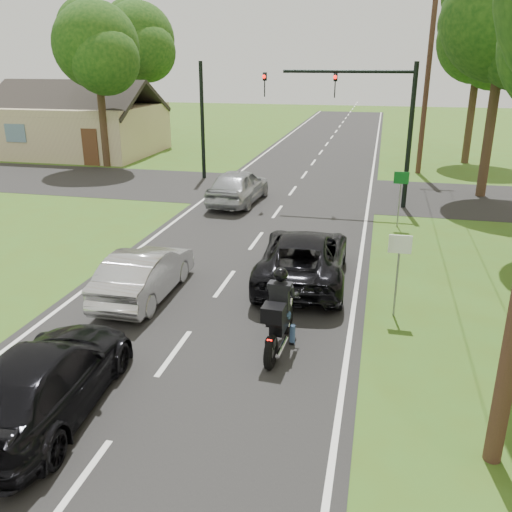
{
  "coord_description": "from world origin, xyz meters",
  "views": [
    {
      "loc": [
        4.09,
        -9.76,
        6.05
      ],
      "look_at": [
        1.15,
        3.0,
        1.3
      ],
      "focal_mm": 38.0,
      "sensor_mm": 36.0,
      "label": 1
    }
  ],
  "objects_px": {
    "motorcycle_rider": "(279,319)",
    "silver_sedan": "(145,273)",
    "silver_suv": "(238,186)",
    "dark_car_behind": "(44,379)",
    "traffic_signal": "(366,109)",
    "sign_white": "(399,256)",
    "dark_suv": "(304,257)",
    "sign_green": "(401,186)",
    "utility_pole_far": "(427,79)"
  },
  "relations": [
    {
      "from": "dark_suv",
      "to": "sign_white",
      "type": "relative_size",
      "value": 2.45
    },
    {
      "from": "dark_car_behind",
      "to": "utility_pole_far",
      "type": "distance_m",
      "value": 26.04
    },
    {
      "from": "dark_suv",
      "to": "silver_sedan",
      "type": "height_order",
      "value": "dark_suv"
    },
    {
      "from": "motorcycle_rider",
      "to": "silver_sedan",
      "type": "bearing_deg",
      "value": 156.05
    },
    {
      "from": "dark_car_behind",
      "to": "sign_white",
      "type": "bearing_deg",
      "value": -143.27
    },
    {
      "from": "motorcycle_rider",
      "to": "dark_car_behind",
      "type": "relative_size",
      "value": 0.49
    },
    {
      "from": "traffic_signal",
      "to": "silver_sedan",
      "type": "bearing_deg",
      "value": -114.61
    },
    {
      "from": "motorcycle_rider",
      "to": "utility_pole_far",
      "type": "distance_m",
      "value": 22.17
    },
    {
      "from": "dark_car_behind",
      "to": "silver_suv",
      "type": "bearing_deg",
      "value": -93.02
    },
    {
      "from": "sign_white",
      "to": "motorcycle_rider",
      "type": "bearing_deg",
      "value": -136.59
    },
    {
      "from": "silver_suv",
      "to": "sign_green",
      "type": "xyz_separation_m",
      "value": [
        6.88,
        -2.09,
        0.81
      ]
    },
    {
      "from": "dark_suv",
      "to": "silver_suv",
      "type": "distance_m",
      "value": 9.26
    },
    {
      "from": "dark_suv",
      "to": "traffic_signal",
      "type": "distance_m",
      "value": 9.89
    },
    {
      "from": "dark_car_behind",
      "to": "sign_green",
      "type": "height_order",
      "value": "sign_green"
    },
    {
      "from": "silver_suv",
      "to": "dark_car_behind",
      "type": "bearing_deg",
      "value": 95.42
    },
    {
      "from": "silver_suv",
      "to": "dark_car_behind",
      "type": "distance_m",
      "value": 15.58
    },
    {
      "from": "dark_suv",
      "to": "dark_car_behind",
      "type": "distance_m",
      "value": 8.12
    },
    {
      "from": "silver_suv",
      "to": "sign_green",
      "type": "height_order",
      "value": "sign_green"
    },
    {
      "from": "silver_sedan",
      "to": "utility_pole_far",
      "type": "xyz_separation_m",
      "value": [
        8.04,
        19.31,
        4.41
      ]
    },
    {
      "from": "silver_sedan",
      "to": "sign_white",
      "type": "distance_m",
      "value": 6.61
    },
    {
      "from": "dark_car_behind",
      "to": "sign_white",
      "type": "height_order",
      "value": "sign_white"
    },
    {
      "from": "traffic_signal",
      "to": "utility_pole_far",
      "type": "xyz_separation_m",
      "value": [
        2.86,
        8.0,
        0.95
      ]
    },
    {
      "from": "dark_suv",
      "to": "silver_suv",
      "type": "relative_size",
      "value": 1.14
    },
    {
      "from": "traffic_signal",
      "to": "sign_white",
      "type": "bearing_deg",
      "value": -82.95
    },
    {
      "from": "dark_car_behind",
      "to": "sign_white",
      "type": "distance_m",
      "value": 8.29
    },
    {
      "from": "silver_suv",
      "to": "dark_car_behind",
      "type": "relative_size",
      "value": 0.97
    },
    {
      "from": "silver_sedan",
      "to": "utility_pole_far",
      "type": "bearing_deg",
      "value": -113.01
    },
    {
      "from": "motorcycle_rider",
      "to": "silver_suv",
      "type": "relative_size",
      "value": 0.5
    },
    {
      "from": "sign_white",
      "to": "dark_car_behind",
      "type": "bearing_deg",
      "value": -138.33
    },
    {
      "from": "dark_suv",
      "to": "traffic_signal",
      "type": "xyz_separation_m",
      "value": [
        1.2,
        9.21,
        3.4
      ]
    },
    {
      "from": "utility_pole_far",
      "to": "sign_green",
      "type": "bearing_deg",
      "value": -96.73
    },
    {
      "from": "sign_green",
      "to": "dark_suv",
      "type": "bearing_deg",
      "value": -114.0
    },
    {
      "from": "traffic_signal",
      "to": "dark_suv",
      "type": "bearing_deg",
      "value": -97.4
    },
    {
      "from": "sign_white",
      "to": "sign_green",
      "type": "xyz_separation_m",
      "value": [
        0.2,
        8.0,
        0.0
      ]
    },
    {
      "from": "silver_suv",
      "to": "motorcycle_rider",
      "type": "bearing_deg",
      "value": 112.11
    },
    {
      "from": "sign_green",
      "to": "sign_white",
      "type": "bearing_deg",
      "value": -91.43
    },
    {
      "from": "silver_sedan",
      "to": "dark_car_behind",
      "type": "xyz_separation_m",
      "value": [
        0.38,
        -5.19,
        0.01
      ]
    },
    {
      "from": "motorcycle_rider",
      "to": "silver_suv",
      "type": "bearing_deg",
      "value": 111.61
    },
    {
      "from": "utility_pole_far",
      "to": "sign_white",
      "type": "xyz_separation_m",
      "value": [
        -1.5,
        -19.02,
        -3.49
      ]
    },
    {
      "from": "dark_suv",
      "to": "traffic_signal",
      "type": "height_order",
      "value": "traffic_signal"
    },
    {
      "from": "motorcycle_rider",
      "to": "dark_suv",
      "type": "distance_m",
      "value": 4.16
    },
    {
      "from": "sign_white",
      "to": "sign_green",
      "type": "height_order",
      "value": "same"
    },
    {
      "from": "motorcycle_rider",
      "to": "silver_suv",
      "type": "height_order",
      "value": "motorcycle_rider"
    },
    {
      "from": "silver_suv",
      "to": "traffic_signal",
      "type": "distance_m",
      "value": 6.35
    },
    {
      "from": "dark_suv",
      "to": "sign_green",
      "type": "height_order",
      "value": "sign_green"
    },
    {
      "from": "silver_sedan",
      "to": "silver_suv",
      "type": "xyz_separation_m",
      "value": [
        -0.14,
        10.39,
        0.11
      ]
    },
    {
      "from": "dark_suv",
      "to": "sign_green",
      "type": "distance_m",
      "value": 6.84
    },
    {
      "from": "silver_sedan",
      "to": "utility_pole_far",
      "type": "relative_size",
      "value": 0.4
    },
    {
      "from": "motorcycle_rider",
      "to": "silver_sedan",
      "type": "xyz_separation_m",
      "value": [
        -4.05,
        2.06,
        -0.09
      ]
    },
    {
      "from": "dark_suv",
      "to": "utility_pole_far",
      "type": "bearing_deg",
      "value": -106.32
    }
  ]
}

